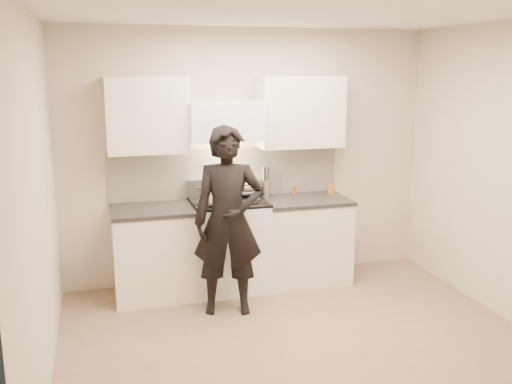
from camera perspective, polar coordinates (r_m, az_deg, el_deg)
ground_plane at (r=4.98m, az=4.67°, el=-14.99°), size 4.00×4.00×0.00m
room_shell at (r=4.81m, az=2.83°, el=4.11°), size 4.04×3.54×2.70m
stove at (r=5.99m, az=-2.69°, el=-5.26°), size 0.76×0.65×0.96m
counter_right at (r=6.22m, az=4.80°, el=-4.75°), size 0.92×0.67×0.92m
counter_left at (r=5.88m, az=-10.16°, el=-5.94°), size 0.82×0.67×0.92m
wok at (r=6.02m, az=-1.20°, el=0.66°), size 0.40×0.50×0.33m
stock_pot at (r=5.70m, az=-3.97°, el=-0.20°), size 0.39×0.29×0.18m
utensil_crock at (r=6.20m, az=0.90°, el=0.54°), size 0.12×0.12×0.32m
spice_jar at (r=6.29m, az=3.85°, el=0.15°), size 0.04×0.04×0.08m
oil_glass at (r=6.36m, az=7.53°, el=0.40°), size 0.07×0.07×0.13m
person at (r=5.31m, az=-2.79°, el=-2.93°), size 0.72×0.55×1.78m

